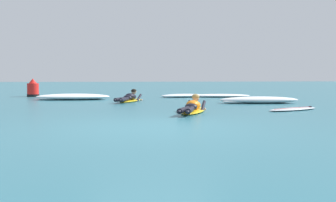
% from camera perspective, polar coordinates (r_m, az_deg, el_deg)
% --- Properties ---
extents(ground_plane, '(120.00, 120.00, 0.00)m').
position_cam_1_polar(ground_plane, '(17.62, -5.19, 0.32)').
color(ground_plane, '#2D6B7A').
extents(surfer_near, '(1.31, 2.50, 0.55)m').
position_cam_1_polar(surfer_near, '(10.82, 3.56, -0.96)').
color(surfer_near, yellow).
rests_on(surfer_near, ground).
extents(surfer_far, '(1.29, 2.48, 0.54)m').
position_cam_1_polar(surfer_far, '(15.54, -5.62, 0.41)').
color(surfer_far, yellow).
rests_on(surfer_far, ground).
extents(drifting_surfboard, '(2.00, 1.35, 0.16)m').
position_cam_1_polar(drifting_surfboard, '(12.15, 17.75, -1.12)').
color(drifting_surfboard, silver).
rests_on(drifting_surfboard, ground).
extents(whitewater_front, '(2.42, 1.42, 0.16)m').
position_cam_1_polar(whitewater_front, '(18.91, 2.26, 0.78)').
color(whitewater_front, white).
rests_on(whitewater_front, ground).
extents(whitewater_mid_left, '(2.99, 1.12, 0.25)m').
position_cam_1_polar(whitewater_mid_left, '(14.97, 13.07, 0.12)').
color(whitewater_mid_left, white).
rests_on(whitewater_mid_left, ground).
extents(whitewater_mid_right, '(3.12, 1.21, 0.26)m').
position_cam_1_polar(whitewater_mid_right, '(17.35, -13.58, 0.58)').
color(whitewater_mid_right, white).
rests_on(whitewater_mid_right, ground).
extents(whitewater_back, '(2.89, 1.34, 0.15)m').
position_cam_1_polar(whitewater_back, '(19.13, 7.68, 0.77)').
color(whitewater_back, white).
rests_on(whitewater_back, ground).
extents(channel_marker_buoy, '(0.59, 0.59, 0.90)m').
position_cam_1_polar(channel_marker_buoy, '(20.57, -19.00, 1.57)').
color(channel_marker_buoy, red).
rests_on(channel_marker_buoy, ground).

